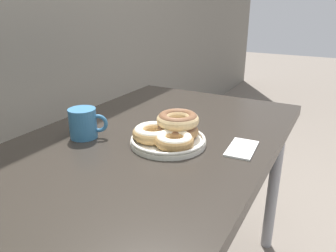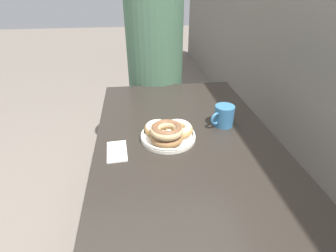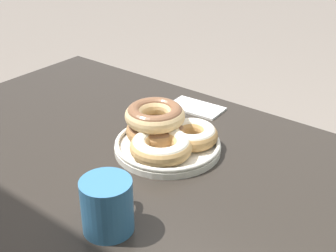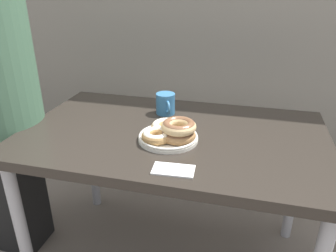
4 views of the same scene
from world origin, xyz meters
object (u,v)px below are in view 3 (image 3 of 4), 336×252
Objects in this scene: dining_table at (145,194)px; donut_plate at (165,134)px; napkin at (197,107)px; coffee_mug at (108,204)px.

dining_table is 0.14m from donut_plate.
dining_table is 4.89× the size of donut_plate.
dining_table is 0.31m from napkin.
dining_table is 8.69× the size of napkin.
coffee_mug is at bearing 108.49° from donut_plate.
napkin is (0.15, -0.47, -0.05)m from coffee_mug.
donut_plate is 2.16× the size of coffee_mug.
dining_table is 0.24m from coffee_mug.
donut_plate is (0.01, -0.08, 0.11)m from dining_table.
donut_plate is 0.22m from napkin.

